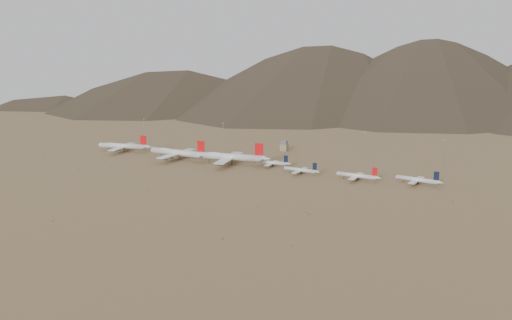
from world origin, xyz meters
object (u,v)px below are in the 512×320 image
at_px(narrowbody_a, 273,163).
at_px(narrowbody_b, 301,170).
at_px(control_tower, 284,146).
at_px(widebody_centre, 178,153).
at_px(widebody_east, 231,157).
at_px(widebody_west, 123,146).

bearing_deg(narrowbody_a, narrowbody_b, -27.96).
bearing_deg(control_tower, narrowbody_a, -74.99).
relative_size(widebody_centre, widebody_east, 0.97).
xyz_separation_m(widebody_west, narrowbody_a, (184.40, 4.65, -2.73)).
height_order(widebody_west, widebody_east, widebody_east).
height_order(widebody_centre, control_tower, widebody_centre).
bearing_deg(widebody_west, widebody_centre, -19.18).
xyz_separation_m(widebody_west, narrowbody_b, (220.96, -12.51, -2.79)).
bearing_deg(widebody_centre, control_tower, 50.57).
height_order(widebody_west, narrowbody_a, widebody_west).
bearing_deg(widebody_centre, narrowbody_b, -0.34).
bearing_deg(narrowbody_b, control_tower, 125.15).
distance_m(widebody_east, narrowbody_b, 79.29).
xyz_separation_m(narrowbody_b, control_tower, (-58.40, 98.62, 1.33)).
distance_m(widebody_west, control_tower, 183.96).
xyz_separation_m(widebody_east, control_tower, (20.44, 91.27, -2.76)).
relative_size(widebody_west, narrowbody_a, 1.72).
xyz_separation_m(narrowbody_a, control_tower, (-21.84, 81.45, 1.26)).
relative_size(narrowbody_b, control_tower, 3.10).
xyz_separation_m(widebody_centre, narrowbody_a, (103.12, 13.77, -3.70)).
bearing_deg(narrowbody_b, widebody_east, 179.19).
bearing_deg(control_tower, widebody_east, -102.62).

